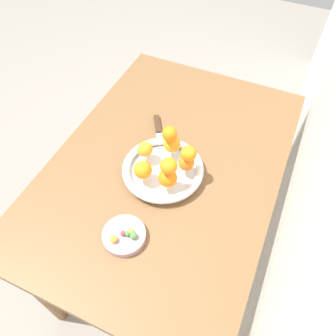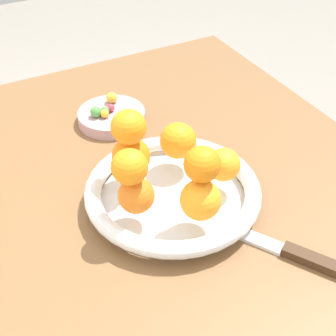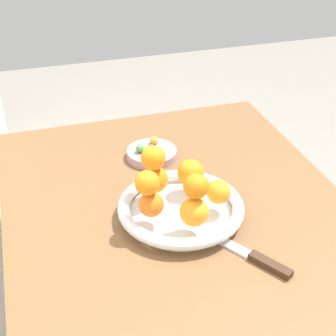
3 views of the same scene
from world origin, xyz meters
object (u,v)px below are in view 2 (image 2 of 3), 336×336
orange_1 (136,195)px  orange_5 (204,164)px  candy_ball_3 (105,114)px  candy_ball_4 (112,98)px  knife (272,245)px  fruit_bowl (173,193)px  orange_7 (129,127)px  dining_table (190,261)px  orange_6 (130,167)px  candy_dish (111,117)px  orange_2 (201,200)px  candy_ball_1 (96,112)px  candy_ball_2 (105,110)px  orange_3 (224,165)px  orange_4 (178,141)px  candy_ball_0 (110,108)px  orange_0 (131,156)px

orange_1 → orange_5: size_ratio=1.04×
candy_ball_3 → candy_ball_4: size_ratio=0.77×
knife → fruit_bowl: bearing=28.9°
orange_7 → candy_ball_4: (0.24, -0.07, -0.09)m
dining_table → orange_6: (0.03, 0.09, 0.21)m
candy_dish → orange_2: (-0.34, 0.00, 0.06)m
candy_ball_1 → orange_1: bearing=170.4°
candy_ball_2 → candy_ball_4: candy_ball_4 is taller
orange_3 → orange_6: 0.16m
orange_4 → orange_5: 0.14m
orange_6 → candy_ball_3: bearing=-14.0°
candy_ball_1 → candy_ball_2: candy_ball_1 is taller
orange_6 → orange_7: 0.08m
fruit_bowl → orange_4: 0.09m
orange_3 → knife: size_ratio=0.22×
dining_table → orange_4: bearing=-17.8°
dining_table → candy_ball_2: bearing=2.3°
dining_table → orange_5: (-0.02, -0.00, 0.21)m
orange_4 → candy_ball_0: 0.21m
candy_dish → fruit_bowl: bearing=179.0°
orange_7 → candy_ball_2: size_ratio=3.44×
orange_7 → candy_ball_4: size_ratio=2.48×
orange_2 → candy_ball_3: 0.33m
orange_5 → fruit_bowl: bearing=8.0°
candy_dish → candy_ball_3: size_ratio=7.76×
orange_1 → orange_6: (0.00, 0.01, 0.05)m
orange_2 → candy_ball_2: 0.34m
candy_ball_4 → candy_dish: bearing=151.1°
candy_ball_3 → candy_ball_4: bearing=-37.4°
orange_1 → candy_dish: bearing=-15.1°
candy_dish → orange_7: size_ratio=2.41×
orange_5 → candy_ball_0: size_ratio=3.34×
orange_5 → candy_ball_3: size_ratio=3.07×
orange_0 → orange_4: size_ratio=1.02×
orange_0 → candy_ball_1: bearing=-5.2°
orange_7 → candy_dish: bearing=-13.5°
dining_table → fruit_bowl: bearing=7.6°
fruit_bowl → orange_7: bearing=39.8°
orange_6 → candy_ball_2: size_ratio=3.29×
orange_2 → candy_ball_0: size_ratio=3.86×
candy_dish → orange_3: bearing=-166.0°
fruit_bowl → orange_7: orange_7 is taller
orange_4 → candy_ball_2: (0.20, 0.05, -0.04)m
orange_0 → candy_ball_0: bearing=-13.4°
candy_ball_3 → orange_4: bearing=-164.3°
fruit_bowl → candy_ball_0: size_ratio=17.90×
candy_ball_1 → knife: size_ratio=0.09×
orange_1 → candy_ball_4: orange_1 is taller
orange_2 → candy_ball_1: size_ratio=2.77×
dining_table → orange_2: size_ratio=18.75×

